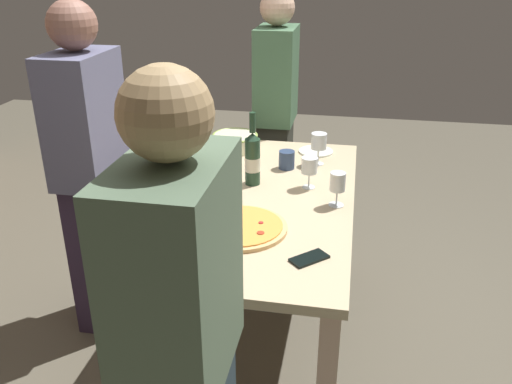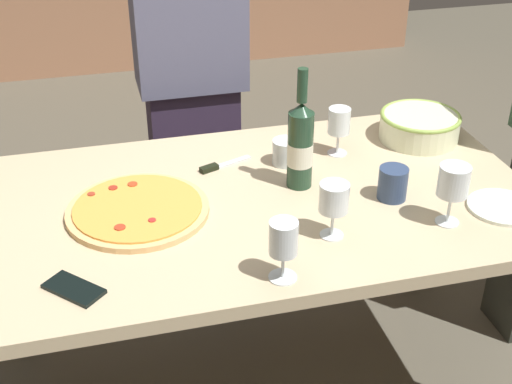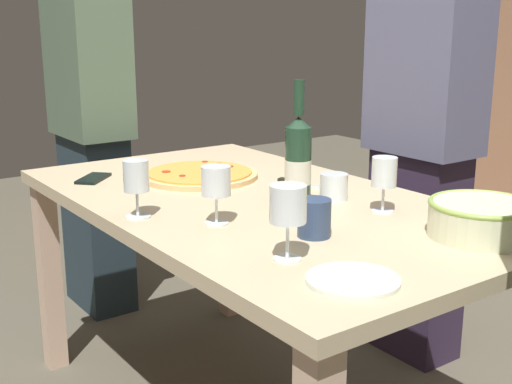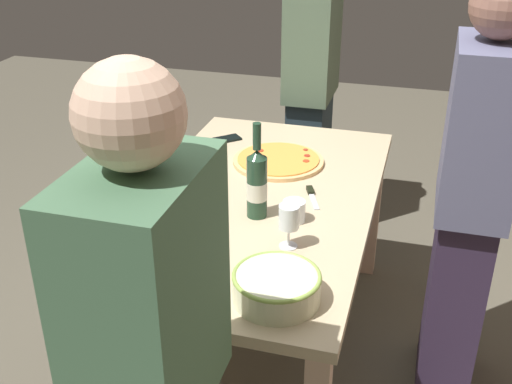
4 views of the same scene
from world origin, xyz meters
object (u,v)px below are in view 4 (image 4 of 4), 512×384
(pizza, at_px, (278,161))
(wine_glass_by_bottle, at_px, (168,158))
(wine_bottle, at_px, (257,183))
(person_guest_right, at_px, (470,201))
(cup_ceramic, at_px, (294,211))
(wine_glass_near_pizza, at_px, (143,216))
(serving_bowl, at_px, (277,286))
(wine_glass_far_left, at_px, (289,219))
(pizza_knife, at_px, (312,195))
(dining_table, at_px, (256,218))
(person_guest_left, at_px, (311,92))
(wine_glass_far_right, at_px, (185,179))
(side_plate, at_px, (128,279))
(cell_phone, at_px, (225,139))
(cup_amber, at_px, (199,230))

(pizza, height_order, wine_glass_by_bottle, wine_glass_by_bottle)
(wine_bottle, relative_size, person_guest_right, 0.22)
(cup_ceramic, distance_m, person_guest_right, 0.63)
(wine_glass_near_pizza, bearing_deg, serving_bowl, 72.88)
(wine_glass_far_left, xyz_separation_m, pizza_knife, (-0.38, 0.00, -0.10))
(wine_glass_far_left, relative_size, cup_ceramic, 1.89)
(pizza_knife, bearing_deg, serving_bowl, 2.61)
(dining_table, bearing_deg, wine_bottle, 17.10)
(pizza, relative_size, person_guest_left, 0.25)
(wine_glass_by_bottle, relative_size, wine_glass_far_left, 1.02)
(dining_table, height_order, wine_glass_far_right, wine_glass_far_right)
(person_guest_left, bearing_deg, wine_glass_far_right, -10.08)
(serving_bowl, bearing_deg, wine_bottle, -157.75)
(cup_ceramic, bearing_deg, pizza, -159.57)
(pizza, bearing_deg, side_plate, -13.17)
(wine_glass_far_left, bearing_deg, wine_glass_far_right, -111.93)
(wine_bottle, height_order, person_guest_right, person_guest_right)
(wine_glass_by_bottle, height_order, person_guest_right, person_guest_right)
(dining_table, distance_m, person_guest_left, 1.19)
(wine_glass_far_left, bearing_deg, cell_phone, -149.02)
(wine_bottle, distance_m, person_guest_left, 1.32)
(pizza, xyz_separation_m, cup_ceramic, (0.47, 0.18, 0.03))
(serving_bowl, xyz_separation_m, person_guest_left, (-1.79, -0.26, 0.00))
(wine_glass_far_left, bearing_deg, pizza, -163.11)
(cup_ceramic, bearing_deg, wine_glass_near_pizza, -53.07)
(wine_glass_near_pizza, xyz_separation_m, wine_glass_far_left, (-0.15, 0.45, -0.02))
(wine_glass_near_pizza, bearing_deg, wine_bottle, 137.87)
(cup_amber, height_order, person_guest_right, person_guest_right)
(side_plate, bearing_deg, cup_ceramic, 141.31)
(cell_phone, bearing_deg, dining_table, 166.44)
(pizza, bearing_deg, cup_amber, -7.94)
(wine_glass_far_right, distance_m, cell_phone, 0.67)
(wine_bottle, height_order, wine_glass_by_bottle, wine_bottle)
(wine_bottle, distance_m, side_plate, 0.59)
(dining_table, distance_m, pizza_knife, 0.24)
(pizza, relative_size, cup_ceramic, 4.76)
(serving_bowl, height_order, cup_ceramic, serving_bowl)
(side_plate, bearing_deg, cell_phone, -176.42)
(wine_glass_by_bottle, xyz_separation_m, cup_ceramic, (0.17, 0.55, -0.07))
(wine_bottle, height_order, pizza_knife, wine_bottle)
(wine_glass_by_bottle, bearing_deg, dining_table, 85.35)
(cup_amber, bearing_deg, pizza_knife, 145.61)
(wine_bottle, distance_m, wine_glass_near_pizza, 0.44)
(serving_bowl, distance_m, cup_amber, 0.41)
(side_plate, bearing_deg, wine_glass_near_pizza, -172.13)
(wine_glass_by_bottle, xyz_separation_m, side_plate, (0.68, 0.15, -0.10))
(wine_glass_near_pizza, relative_size, cup_ceramic, 2.08)
(pizza, distance_m, wine_glass_far_left, 0.69)
(wine_glass_near_pizza, height_order, person_guest_left, person_guest_left)
(cell_phone, bearing_deg, person_guest_left, -65.77)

